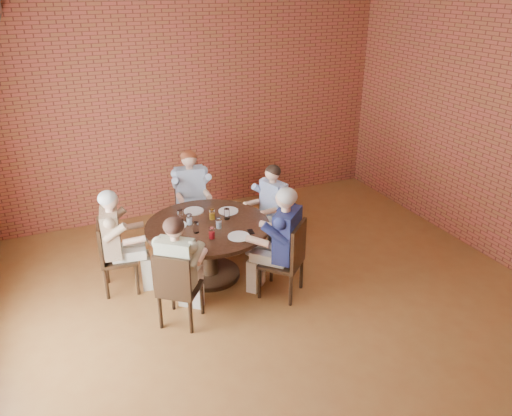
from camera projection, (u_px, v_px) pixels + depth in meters
name	position (u px, v px, depth m)	size (l,w,h in m)	color
floor	(289.00, 326.00, 5.56)	(7.00, 7.00, 0.00)	brown
wall_back	(188.00, 107.00, 7.75)	(7.00, 7.00, 0.00)	brown
dining_table	(208.00, 240.00, 6.28)	(1.55, 1.55, 0.75)	black
chair_a	(274.00, 218.00, 6.95)	(0.49, 0.49, 0.90)	black
diner_a	(270.00, 210.00, 6.84)	(0.49, 0.60, 1.27)	#3B519B
chair_b	(191.00, 204.00, 7.32)	(0.48, 0.48, 0.94)	black
diner_b	(191.00, 196.00, 7.18)	(0.53, 0.66, 1.34)	#96A5BF
chair_c	(112.00, 254.00, 6.01)	(0.48, 0.48, 0.93)	black
diner_c	(117.00, 242.00, 5.96)	(0.52, 0.64, 1.32)	brown
chair_d	(177.00, 287.00, 5.37)	(0.58, 0.58, 0.92)	black
diner_d	(179.00, 271.00, 5.38)	(0.51, 0.63, 1.31)	#C4B59A
chair_e	(289.00, 257.00, 5.90)	(0.65, 0.65, 0.97)	black
diner_e	(282.00, 243.00, 5.86)	(0.56, 0.70, 1.40)	#1B214E
plate_a	(228.00, 211.00, 6.52)	(0.26, 0.26, 0.01)	white
plate_b	(194.00, 211.00, 6.52)	(0.26, 0.26, 0.01)	white
plate_c	(176.00, 225.00, 6.15)	(0.26, 0.26, 0.01)	white
plate_d	(239.00, 236.00, 5.89)	(0.26, 0.26, 0.01)	white
glass_a	(227.00, 214.00, 6.30)	(0.07, 0.07, 0.14)	white
glass_b	(212.00, 214.00, 6.29)	(0.07, 0.07, 0.14)	white
glass_c	(180.00, 215.00, 6.26)	(0.07, 0.07, 0.14)	white
glass_d	(189.00, 219.00, 6.16)	(0.07, 0.07, 0.14)	white
glass_e	(196.00, 227.00, 5.96)	(0.07, 0.07, 0.14)	white
glass_f	(212.00, 233.00, 5.83)	(0.07, 0.07, 0.14)	white
glass_g	(219.00, 223.00, 6.07)	(0.07, 0.07, 0.14)	white
smartphone	(251.00, 232.00, 6.00)	(0.06, 0.13, 0.01)	black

